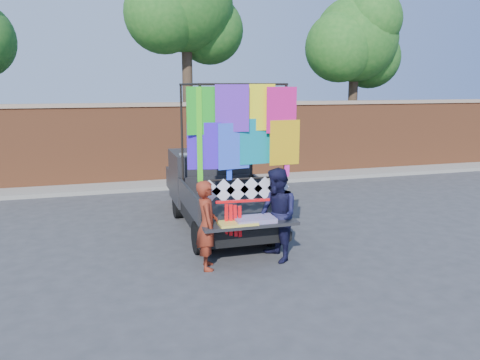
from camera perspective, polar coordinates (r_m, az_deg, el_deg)
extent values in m
plane|color=#38383A|center=(9.11, -3.14, -8.83)|extent=(90.00, 90.00, 0.00)
cube|color=#9A512C|center=(15.56, -9.12, 4.30)|extent=(30.00, 0.35, 2.50)
cube|color=gray|center=(15.45, -9.27, 9.09)|extent=(30.00, 0.45, 0.12)
cube|color=gray|center=(15.07, -8.64, -0.51)|extent=(30.00, 1.20, 0.12)
cylinder|color=#38281C|center=(16.78, -6.38, 9.96)|extent=(0.36, 0.36, 5.46)
sphere|color=#1C5D1A|center=(16.99, -6.63, 20.53)|extent=(3.20, 3.20, 3.20)
sphere|color=#1C5D1A|center=(17.45, -3.74, 17.76)|extent=(2.40, 2.40, 2.40)
sphere|color=#1C5D1A|center=(16.52, -9.31, 19.36)|extent=(2.60, 2.60, 2.60)
cylinder|color=#38281C|center=(19.04, 13.52, 8.52)|extent=(0.36, 0.36, 4.55)
sphere|color=#1C5D1A|center=(19.10, 13.90, 16.33)|extent=(3.20, 3.20, 3.20)
sphere|color=#1C5D1A|center=(19.85, 15.53, 14.17)|extent=(2.40, 2.40, 2.40)
sphere|color=#1C5D1A|center=(18.42, 12.09, 15.58)|extent=(2.60, 2.60, 2.60)
sphere|color=#1C5D1A|center=(18.80, 15.79, 18.31)|extent=(2.20, 2.20, 2.20)
cylinder|color=black|center=(11.44, -7.54, -3.02)|extent=(0.21, 0.63, 0.63)
cylinder|color=black|center=(9.00, -4.98, -6.99)|extent=(0.21, 0.63, 0.63)
cylinder|color=black|center=(11.74, -0.34, -2.53)|extent=(0.21, 0.63, 0.63)
cylinder|color=black|center=(9.39, 4.01, -6.19)|extent=(0.21, 0.63, 0.63)
cube|color=black|center=(10.27, -2.29, -3.67)|extent=(1.62, 4.01, 0.29)
cube|color=black|center=(9.53, -1.25, -3.20)|extent=(1.72, 2.19, 0.10)
cube|color=black|center=(9.30, -6.26, -2.30)|extent=(0.06, 2.19, 0.43)
cube|color=black|center=(9.72, 3.52, -1.65)|extent=(0.06, 2.19, 0.43)
cube|color=black|center=(10.50, -2.79, -0.66)|extent=(1.72, 0.06, 0.43)
cube|color=black|center=(11.37, -3.89, 0.52)|extent=(1.72, 1.53, 1.19)
cube|color=#8C9EAD|center=(10.89, -3.43, 2.08)|extent=(1.53, 0.06, 0.52)
cube|color=#8C9EAD|center=(12.03, -4.64, 2.04)|extent=(1.53, 0.10, 0.67)
cube|color=black|center=(12.42, -4.92, 0.33)|extent=(1.67, 0.86, 0.52)
cube|color=black|center=(8.29, 1.16, -5.33)|extent=(1.72, 0.52, 0.06)
cube|color=black|center=(8.60, 0.71, -7.23)|extent=(1.76, 0.14, 0.17)
cylinder|color=black|center=(8.15, -4.78, 3.14)|extent=(0.05, 0.05, 2.38)
cylinder|color=black|center=(10.10, -7.08, 4.72)|extent=(0.05, 0.05, 2.38)
cylinder|color=black|center=(8.59, 5.51, 3.57)|extent=(0.05, 0.05, 2.38)
cylinder|color=black|center=(10.47, 1.44, 5.03)|extent=(0.05, 0.05, 2.38)
cylinder|color=black|center=(8.25, 0.52, 11.60)|extent=(1.62, 0.04, 0.04)
cylinder|color=black|center=(10.19, -2.81, 11.57)|extent=(1.62, 0.04, 0.04)
cylinder|color=black|center=(9.05, -6.21, 11.52)|extent=(0.04, 2.05, 0.04)
cylinder|color=black|center=(9.45, 3.36, 11.57)|extent=(0.04, 2.05, 0.04)
cylinder|color=black|center=(8.42, 0.50, 0.16)|extent=(1.62, 0.04, 0.04)
cube|color=green|center=(8.07, -4.37, 8.52)|extent=(0.59, 0.01, 0.81)
cube|color=#6527C7|center=(8.14, -1.00, 8.57)|extent=(0.59, 0.01, 0.81)
cube|color=#FEF51A|center=(8.32, 2.14, 8.63)|extent=(0.59, 0.01, 0.81)
cube|color=#DD1877|center=(8.44, 5.33, 8.63)|extent=(0.59, 0.01, 0.81)
cube|color=#3D19E5|center=(8.12, -4.31, 4.14)|extent=(0.59, 0.01, 0.81)
cube|color=#335DF6|center=(8.20, -0.98, 4.24)|extent=(0.59, 0.01, 0.81)
cube|color=#0B8C9F|center=(8.37, 2.11, 4.39)|extent=(0.59, 0.01, 0.81)
cube|color=gold|center=(8.50, 5.25, 4.45)|extent=(0.59, 0.01, 0.81)
cube|color=#41DE1B|center=(8.06, -4.96, 5.44)|extent=(0.10, 0.01, 1.62)
cube|color=#FF2AB6|center=(8.53, 5.83, 5.76)|extent=(0.10, 0.01, 1.62)
cube|color=#1C45FF|center=(8.18, -1.34, 5.57)|extent=(0.10, 0.01, 1.62)
cube|color=white|center=(8.27, -3.76, -1.42)|extent=(0.43, 0.01, 0.43)
cube|color=white|center=(8.33, -2.01, -1.31)|extent=(0.43, 0.01, 0.43)
cube|color=white|center=(8.39, -0.30, -1.20)|extent=(0.43, 0.01, 0.43)
cube|color=white|center=(8.47, 1.39, -1.09)|extent=(0.43, 0.01, 0.43)
cube|color=white|center=(8.55, 3.05, -0.99)|extent=(0.43, 0.01, 0.43)
cube|color=white|center=(8.64, 4.67, -0.88)|extent=(0.43, 0.01, 0.43)
cube|color=#DA305F|center=(8.30, 1.79, -4.83)|extent=(0.72, 0.43, 0.08)
cube|color=#E9D349|center=(8.15, -0.31, -5.27)|extent=(0.67, 0.38, 0.04)
imported|color=maroon|center=(8.14, -4.05, -5.50)|extent=(0.44, 0.61, 1.57)
imported|color=#141433|center=(8.50, 4.55, -4.29)|extent=(0.72, 0.89, 1.71)
cube|color=#F80D12|center=(8.20, 0.35, -2.56)|extent=(0.97, 0.12, 0.04)
cube|color=#F80D12|center=(8.19, -1.67, -4.81)|extent=(0.06, 0.02, 0.56)
cube|color=#F80D12|center=(8.21, -1.12, -4.90)|extent=(0.06, 0.02, 0.56)
cube|color=#F80D12|center=(8.24, -0.57, -4.99)|extent=(0.06, 0.02, 0.56)
cube|color=#F80D12|center=(8.27, -0.02, -5.08)|extent=(0.06, 0.02, 0.56)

